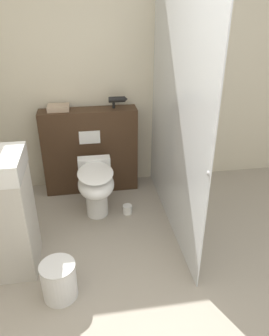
{
  "coord_description": "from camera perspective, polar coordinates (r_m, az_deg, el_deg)",
  "views": [
    {
      "loc": [
        -0.23,
        -1.24,
        2.01
      ],
      "look_at": [
        0.19,
        1.35,
        0.62
      ],
      "focal_mm": 35.0,
      "sensor_mm": 36.0,
      "label": 1
    }
  ],
  "objects": [
    {
      "name": "wall_back",
      "position": [
        3.61,
        -5.46,
        15.63
      ],
      "size": [
        8.0,
        0.06,
        2.5
      ],
      "color": "beige",
      "rests_on": "ground_plane"
    },
    {
      "name": "partition_panel",
      "position": [
        3.67,
        -7.68,
        2.97
      ],
      "size": [
        1.03,
        0.23,
        0.95
      ],
      "color": "#3D2819",
      "rests_on": "ground_plane"
    },
    {
      "name": "shower_glass",
      "position": [
        2.89,
        6.98,
        7.91
      ],
      "size": [
        0.04,
        1.77,
        2.07
      ],
      "color": "silver",
      "rests_on": "ground_plane"
    },
    {
      "name": "toilet",
      "position": [
        3.23,
        -6.73,
        -3.04
      ],
      "size": [
        0.35,
        0.57,
        0.56
      ],
      "color": "white",
      "rests_on": "ground_plane"
    },
    {
      "name": "hair_drier",
      "position": [
        3.5,
        -2.99,
        11.78
      ],
      "size": [
        0.2,
        0.06,
        0.12
      ],
      "color": "black",
      "rests_on": "partition_panel"
    },
    {
      "name": "folded_towel",
      "position": [
        3.53,
        -13.13,
        10.18
      ],
      "size": [
        0.22,
        0.17,
        0.05
      ],
      "color": "tan",
      "rests_on": "partition_panel"
    },
    {
      "name": "spare_toilet_roll",
      "position": [
        3.42,
        -1.25,
        -7.19
      ],
      "size": [
        0.1,
        0.1,
        0.09
      ],
      "color": "white",
      "rests_on": "ground_plane"
    },
    {
      "name": "waste_bin",
      "position": [
        2.6,
        -12.99,
        -18.55
      ],
      "size": [
        0.26,
        0.26,
        0.3
      ],
      "color": "silver",
      "rests_on": "ground_plane"
    }
  ]
}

